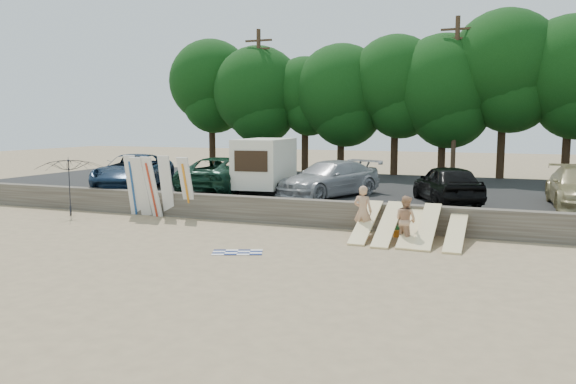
% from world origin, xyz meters
% --- Properties ---
extents(ground, '(120.00, 120.00, 0.00)m').
position_xyz_m(ground, '(0.00, 0.00, 0.00)').
color(ground, tan).
rests_on(ground, ground).
extents(seawall, '(44.00, 0.50, 1.00)m').
position_xyz_m(seawall, '(0.00, 3.00, 0.50)').
color(seawall, '#6B6356').
rests_on(seawall, ground).
extents(parking_lot, '(44.00, 14.50, 0.70)m').
position_xyz_m(parking_lot, '(0.00, 10.50, 0.35)').
color(parking_lot, '#282828').
rests_on(parking_lot, ground).
extents(treeline, '(34.02, 6.55, 9.54)m').
position_xyz_m(treeline, '(0.52, 17.55, 6.38)').
color(treeline, '#382616').
rests_on(treeline, parking_lot).
extents(utility_poles, '(25.80, 0.26, 9.00)m').
position_xyz_m(utility_poles, '(2.00, 16.00, 5.43)').
color(utility_poles, '#473321').
rests_on(utility_poles, parking_lot).
extents(box_trailer, '(2.54, 4.07, 2.47)m').
position_xyz_m(box_trailer, '(-5.28, 6.21, 2.08)').
color(box_trailer, silver).
rests_on(box_trailer, parking_lot).
extents(car_0, '(4.48, 6.51, 1.65)m').
position_xyz_m(car_0, '(-12.17, 5.86, 1.53)').
color(car_0, '#132742').
rests_on(car_0, parking_lot).
extents(car_1, '(3.20, 5.98, 1.60)m').
position_xyz_m(car_1, '(-7.52, 6.40, 1.50)').
color(car_1, '#123222').
rests_on(car_1, parking_lot).
extents(car_2, '(4.18, 5.71, 1.54)m').
position_xyz_m(car_2, '(-2.31, 6.38, 1.47)').
color(car_2, '#A7A9AD').
rests_on(car_2, parking_lot).
extents(car_3, '(3.48, 4.91, 1.55)m').
position_xyz_m(car_3, '(2.68, 6.05, 1.48)').
color(car_3, black).
rests_on(car_3, parking_lot).
extents(surfboard_upright_0, '(0.57, 0.64, 2.56)m').
position_xyz_m(surfboard_upright_0, '(-9.73, 2.54, 1.28)').
color(surfboard_upright_0, white).
rests_on(surfboard_upright_0, ground).
extents(surfboard_upright_1, '(0.54, 0.86, 2.50)m').
position_xyz_m(surfboard_upright_1, '(-9.21, 2.39, 1.25)').
color(surfboard_upright_1, white).
rests_on(surfboard_upright_1, ground).
extents(surfboard_upright_2, '(0.59, 0.76, 2.53)m').
position_xyz_m(surfboard_upright_2, '(-8.67, 2.36, 1.27)').
color(surfboard_upright_2, white).
rests_on(surfboard_upright_2, ground).
extents(surfboard_upright_3, '(0.55, 0.59, 2.57)m').
position_xyz_m(surfboard_upright_3, '(-8.12, 2.60, 1.28)').
color(surfboard_upright_3, white).
rests_on(surfboard_upright_3, ground).
extents(surfboard_upright_4, '(0.51, 0.75, 2.52)m').
position_xyz_m(surfboard_upright_4, '(-7.18, 2.65, 1.26)').
color(surfboard_upright_4, white).
rests_on(surfboard_upright_4, ground).
extents(surfboard_low_0, '(0.56, 2.84, 1.09)m').
position_xyz_m(surfboard_low_0, '(0.50, 1.58, 0.55)').
color(surfboard_low_0, '#FBE19E').
rests_on(surfboard_low_0, ground).
extents(surfboard_low_1, '(0.56, 2.83, 1.13)m').
position_xyz_m(surfboard_low_1, '(1.28, 1.41, 0.56)').
color(surfboard_low_1, '#FBE19E').
rests_on(surfboard_low_1, ground).
extents(surfboard_low_2, '(0.56, 2.88, 0.98)m').
position_xyz_m(surfboard_low_2, '(2.04, 1.56, 0.49)').
color(surfboard_low_2, '#FBE19E').
rests_on(surfboard_low_2, ground).
extents(surfboard_low_3, '(0.56, 2.84, 1.11)m').
position_xyz_m(surfboard_low_3, '(2.55, 1.51, 0.55)').
color(surfboard_low_3, '#FBE19E').
rests_on(surfboard_low_3, ground).
extents(surfboard_low_4, '(0.56, 2.91, 0.88)m').
position_xyz_m(surfboard_low_4, '(3.45, 1.53, 0.44)').
color(surfboard_low_4, '#FBE19E').
rests_on(surfboard_low_4, ground).
extents(beachgoer_a, '(0.68, 0.47, 1.77)m').
position_xyz_m(beachgoer_a, '(0.36, 1.66, 0.89)').
color(beachgoer_a, tan).
rests_on(beachgoer_a, ground).
extents(beachgoer_b, '(0.96, 0.90, 1.57)m').
position_xyz_m(beachgoer_b, '(1.91, 1.06, 0.78)').
color(beachgoer_b, tan).
rests_on(beachgoer_b, ground).
extents(cooler, '(0.46, 0.41, 0.32)m').
position_xyz_m(cooler, '(1.32, 2.40, 0.16)').
color(cooler, '#25894B').
rests_on(cooler, ground).
extents(gear_bag, '(0.36, 0.33, 0.22)m').
position_xyz_m(gear_bag, '(1.49, 2.09, 0.11)').
color(gear_bag, '#C26B16').
rests_on(gear_bag, ground).
extents(beach_towel, '(1.95, 1.95, 0.00)m').
position_xyz_m(beach_towel, '(-2.58, -2.01, 0.01)').
color(beach_towel, white).
rests_on(beach_towel, ground).
extents(beach_umbrella, '(3.21, 3.17, 2.48)m').
position_xyz_m(beach_umbrella, '(-12.09, 1.49, 1.24)').
color(beach_umbrella, black).
rests_on(beach_umbrella, ground).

